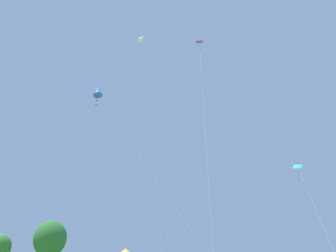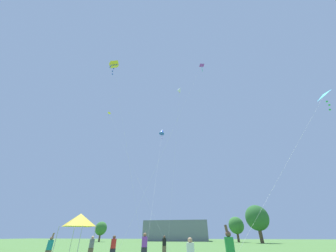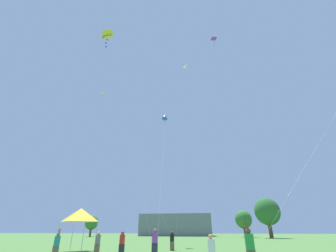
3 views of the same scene
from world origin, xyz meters
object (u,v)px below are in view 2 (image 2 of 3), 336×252
person_grey_shirt (91,246)px  kite_blue_diamond_3 (162,132)px  kite_white_diamond_2 (180,90)px  kite_cyan_delta_5 (323,96)px  person_purple_shirt (144,245)px  festival_tent (80,220)px  person_teal_shirt (49,248)px  person_green_shirt (230,250)px  person_red_shirt (113,247)px  kite_yellow_delta_1 (110,116)px  person_black_shirt (164,244)px  kite_yellow_box_0 (114,65)px  kite_purple_delta_4 (201,66)px

person_grey_shirt → kite_blue_diamond_3: bearing=-176.1°
kite_white_diamond_2 → kite_cyan_delta_5: size_ratio=2.01×
kite_white_diamond_2 → kite_cyan_delta_5: kite_white_diamond_2 is taller
person_purple_shirt → person_grey_shirt: bearing=-132.2°
festival_tent → person_teal_shirt: festival_tent is taller
person_purple_shirt → person_green_shirt: bearing=8.6°
kite_blue_diamond_3 → kite_cyan_delta_5: size_ratio=1.44×
person_red_shirt → person_grey_shirt: bearing=152.5°
person_purple_shirt → festival_tent: bearing=-146.7°
person_grey_shirt → kite_yellow_delta_1: kite_yellow_delta_1 is taller
person_purple_shirt → person_black_shirt: bearing=134.7°
festival_tent → person_black_shirt: festival_tent is taller
kite_yellow_box_0 → kite_white_diamond_2: (11.80, 4.23, -4.35)m
kite_white_diamond_2 → person_grey_shirt: bearing=-126.4°
kite_blue_diamond_3 → kite_cyan_delta_5: kite_blue_diamond_3 is taller
person_red_shirt → person_green_shirt: bearing=-42.0°
kite_blue_diamond_3 → person_green_shirt: bearing=-67.2°
person_green_shirt → person_black_shirt: bearing=-54.8°
person_red_shirt → kite_yellow_box_0: size_ratio=0.05×
person_red_shirt → kite_blue_diamond_3: 20.89m
kite_yellow_delta_1 → person_purple_shirt: bearing=-41.1°
person_purple_shirt → kite_blue_diamond_3: 20.60m
person_purple_shirt → kite_purple_delta_4: (6.41, 4.88, 24.11)m
kite_yellow_delta_1 → kite_blue_diamond_3: bearing=18.5°
person_grey_shirt → kite_purple_delta_4: kite_purple_delta_4 is taller
person_grey_shirt → kite_white_diamond_2: (6.96, 9.46, 24.18)m
person_grey_shirt → person_green_shirt: bearing=81.0°
person_grey_shirt → kite_purple_delta_4: size_ratio=0.06×
festival_tent → kite_yellow_delta_1: size_ratio=0.17×
kite_purple_delta_4 → person_purple_shirt: bearing=-142.7°
person_teal_shirt → person_purple_shirt: (6.36, 2.49, 0.10)m
kite_cyan_delta_5 → person_grey_shirt: bearing=174.5°
person_purple_shirt → kite_cyan_delta_5: kite_cyan_delta_5 is taller
festival_tent → kite_blue_diamond_3: bearing=56.3°
person_black_shirt → person_purple_shirt: size_ratio=0.90×
person_grey_shirt → person_purple_shirt: bearing=106.1°
person_green_shirt → person_teal_shirt: size_ratio=1.16×
person_black_shirt → person_green_shirt: 11.82m
kite_white_diamond_2 → kite_purple_delta_4: bearing=-49.8°
kite_yellow_box_0 → kite_yellow_delta_1: size_ratio=1.45×
festival_tent → kite_blue_diamond_3: size_ratio=0.20×
festival_tent → person_red_shirt: bearing=-28.8°
festival_tent → person_black_shirt: size_ratio=2.19×
person_teal_shirt → kite_white_diamond_2: kite_white_diamond_2 is taller
person_black_shirt → kite_white_diamond_2: size_ratio=0.06×
person_black_shirt → person_teal_shirt: person_teal_shirt is taller
festival_tent → kite_yellow_delta_1: 18.63m
person_red_shirt → person_teal_shirt: 4.47m
kite_yellow_box_0 → kite_yellow_delta_1: bearing=103.2°
festival_tent → person_black_shirt: bearing=16.8°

